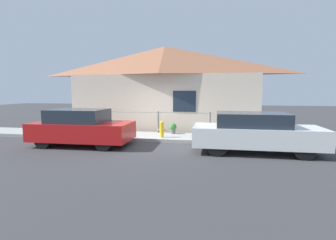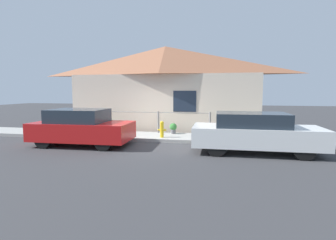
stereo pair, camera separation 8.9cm
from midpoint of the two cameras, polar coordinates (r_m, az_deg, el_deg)
name	(u,v)px [view 2 (the right image)]	position (r m, az deg, el deg)	size (l,w,h in m)	color
ground_plane	(149,142)	(10.81, -3.94, -4.84)	(60.00, 60.00, 0.00)	#38383A
sidewalk	(154,137)	(11.66, -2.77, -3.65)	(24.00, 1.82, 0.14)	#9E9E99
house	(165,65)	(13.78, -0.49, 11.94)	(9.81, 2.23, 4.38)	beige
fence	(158,121)	(12.31, -1.93, -0.16)	(4.90, 0.10, 1.00)	gray
car_left	(82,127)	(10.58, -18.06, -1.53)	(3.79, 1.86, 1.40)	red
car_right	(255,132)	(9.32, 18.67, -2.59)	(4.24, 1.73, 1.36)	white
fire_hydrant	(162,129)	(11.03, -1.10, -1.95)	(0.36, 0.16, 0.69)	yellow
potted_plant_near_hydrant	(173,128)	(12.04, 1.35, -1.70)	(0.33, 0.33, 0.48)	slate
potted_plant_by_fence	(109,125)	(12.90, -12.62, -1.00)	(0.47, 0.47, 0.60)	#9E5638
potted_plant_corner	(231,131)	(11.63, 13.76, -2.32)	(0.34, 0.34, 0.46)	#9E5638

